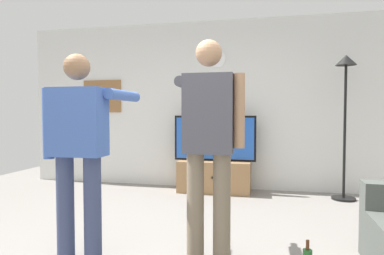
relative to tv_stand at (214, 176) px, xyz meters
name	(u,v)px	position (x,y,z in m)	size (l,w,h in m)	color
back_wall	(213,105)	(-0.07, 0.35, 1.11)	(6.40, 0.10, 2.70)	silver
tv_stand	(214,176)	(0.00, 0.00, 0.00)	(1.10, 0.46, 0.48)	#997047
television	(215,138)	(0.00, 0.05, 0.59)	(1.26, 0.07, 0.70)	black
wall_clock	(217,59)	(0.00, 0.29, 1.84)	(0.27, 0.27, 0.03)	white
framed_picture	(103,96)	(-2.00, 0.30, 1.27)	(0.69, 0.04, 0.55)	olive
floor_lamp	(345,97)	(1.84, -0.07, 1.20)	(0.32, 0.32, 2.01)	black
person_standing_nearer_lamp	(79,144)	(-0.74, -2.57, 0.72)	(0.63, 0.78, 1.68)	#384266
person_standing_nearer_couch	(209,138)	(0.30, -2.39, 0.77)	(0.57, 0.78, 1.79)	#7A6B56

